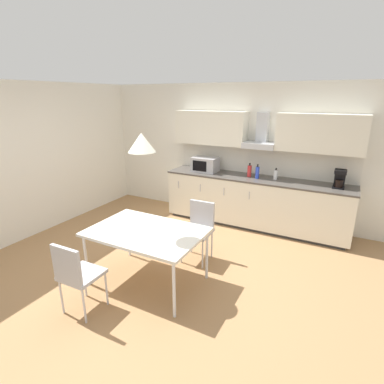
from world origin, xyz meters
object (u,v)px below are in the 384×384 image
microwave (205,164)px  dining_table (146,234)px  pendant_lamp (142,143)px  coffee_maker (340,179)px  bottle_white (276,175)px  bottle_red (249,171)px  chair_far_right (199,225)px  bottle_blue (257,172)px  chair_near_left (75,272)px

microwave → dining_table: size_ratio=0.34×
microwave → pendant_lamp: (0.33, -2.41, 0.77)m
coffee_maker → bottle_white: 1.02m
bottle_red → chair_far_right: (-0.23, -1.58, -0.50)m
bottle_red → bottle_white: bearing=3.1°
chair_far_right → bottle_white: bearing=66.3°
microwave → chair_far_right: bearing=-67.4°
microwave → bottle_blue: (1.04, -0.03, -0.03)m
bottle_red → bottle_blue: 0.17m
bottle_blue → dining_table: 2.52m
microwave → chair_far_right: 1.77m
bottle_red → bottle_white: (0.47, 0.03, -0.02)m
coffee_maker → chair_near_left: size_ratio=0.34×
bottle_blue → bottle_white: bearing=13.9°
bottle_blue → coffee_maker: bearing=2.2°
coffee_maker → chair_far_right: bearing=-137.5°
microwave → bottle_red: 0.88m
microwave → bottle_white: (1.35, 0.05, -0.05)m
microwave → chair_far_right: (0.65, -1.55, -0.53)m
bottle_white → microwave: bearing=-177.8°
chair_near_left → pendant_lamp: pendant_lamp is taller
microwave → bottle_blue: bearing=-1.4°
microwave → bottle_white: microwave is taller
coffee_maker → bottle_blue: 1.33m
bottle_white → pendant_lamp: (-1.02, -2.47, 0.82)m
bottle_blue → chair_far_right: size_ratio=0.29×
coffee_maker → chair_near_left: bearing=-125.6°
bottle_white → chair_far_right: (-0.71, -1.61, -0.48)m
bottle_blue → pendant_lamp: bearing=-106.6°
bottle_blue → dining_table: size_ratio=0.18×
chair_near_left → microwave: bearing=90.2°
dining_table → chair_near_left: 0.93m
chair_near_left → pendant_lamp: bearing=69.7°
chair_far_right → pendant_lamp: size_ratio=2.72×
microwave → coffee_maker: coffee_maker is taller
bottle_white → chair_far_right: size_ratio=0.24×
microwave → pendant_lamp: bearing=-82.2°
bottle_red → chair_near_left: 3.45m
dining_table → pendant_lamp: size_ratio=4.44×
pendant_lamp → coffee_maker: bearing=50.1°
bottle_blue → chair_far_right: (-0.40, -1.53, -0.50)m
coffee_maker → dining_table: 3.20m
coffee_maker → pendant_lamp: 3.27m
bottle_white → dining_table: 2.69m
bottle_red → chair_far_right: size_ratio=0.29×
bottle_red → dining_table: bottle_red is taller
bottle_blue → dining_table: bearing=-106.6°
chair_near_left → chair_far_right: bearing=69.7°
dining_table → pendant_lamp: bearing=-76.0°
chair_far_right → chair_near_left: 1.83m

